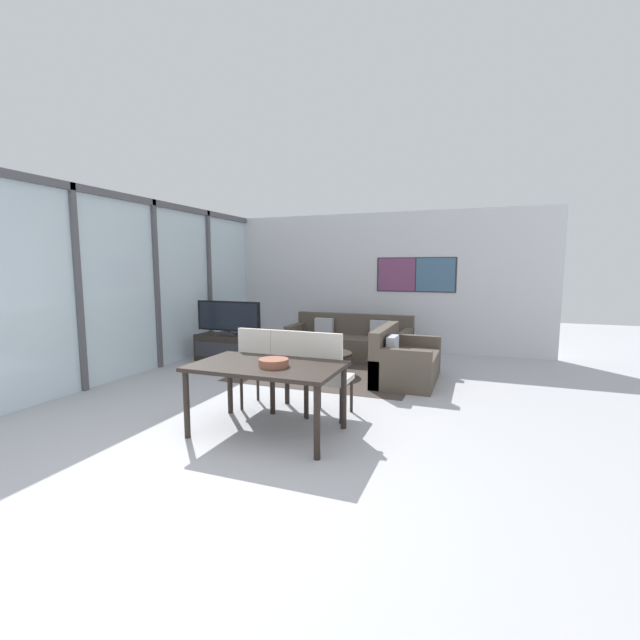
{
  "coord_description": "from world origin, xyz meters",
  "views": [
    {
      "loc": [
        2.12,
        -2.75,
        1.7
      ],
      "look_at": [
        -0.01,
        2.91,
        0.95
      ],
      "focal_mm": 24.0,
      "sensor_mm": 36.0,
      "label": 1
    }
  ],
  "objects": [
    {
      "name": "wall_back",
      "position": [
        0.03,
        5.97,
        1.4
      ],
      "size": [
        6.99,
        0.09,
        2.8
      ],
      "color": "silver",
      "rests_on": "ground_plane"
    },
    {
      "name": "fruit_bowl",
      "position": [
        0.23,
        0.96,
        0.77
      ],
      "size": [
        0.3,
        0.3,
        0.08
      ],
      "color": "#995642",
      "rests_on": "dining_table"
    },
    {
      "name": "television",
      "position": [
        -2.12,
        3.82,
        0.79
      ],
      "size": [
        1.28,
        0.2,
        0.61
      ],
      "color": "#2D2D33",
      "rests_on": "tv_console"
    },
    {
      "name": "window_wall_left",
      "position": [
        -2.99,
        2.99,
        1.53
      ],
      "size": [
        0.07,
        5.97,
        2.8
      ],
      "color": "silver",
      "rests_on": "ground_plane"
    },
    {
      "name": "dining_table",
      "position": [
        0.12,
        1.02,
        0.65
      ],
      "size": [
        1.51,
        0.91,
        0.72
      ],
      "color": "black",
      "rests_on": "ground_plane"
    },
    {
      "name": "dining_chair_centre",
      "position": [
        0.12,
        1.66,
        0.54
      ],
      "size": [
        0.46,
        0.46,
        0.99
      ],
      "color": "beige",
      "rests_on": "ground_plane"
    },
    {
      "name": "tv_console",
      "position": [
        -2.12,
        3.81,
        0.24
      ],
      "size": [
        1.21,
        0.49,
        0.48
      ],
      "color": "black",
      "rests_on": "ground_plane"
    },
    {
      "name": "dining_chair_right",
      "position": [
        0.55,
        1.65,
        0.54
      ],
      "size": [
        0.46,
        0.46,
        0.99
      ],
      "color": "beige",
      "rests_on": "ground_plane"
    },
    {
      "name": "coffee_table",
      "position": [
        -0.15,
        3.55,
        0.26
      ],
      "size": [
        0.82,
        0.82,
        0.35
      ],
      "color": "black",
      "rests_on": "ground_plane"
    },
    {
      "name": "ground_plane",
      "position": [
        0.0,
        0.0,
        0.0
      ],
      "size": [
        24.0,
        24.0,
        0.0
      ],
      "primitive_type": "plane",
      "color": "#B2B2B7"
    },
    {
      "name": "area_rug",
      "position": [
        -0.15,
        3.55,
        0.0
      ],
      "size": [
        2.77,
        1.97,
        0.01
      ],
      "color": "#473D38",
      "rests_on": "ground_plane"
    },
    {
      "name": "dining_chair_left",
      "position": [
        -0.3,
        1.66,
        0.54
      ],
      "size": [
        0.46,
        0.46,
        0.99
      ],
      "color": "beige",
      "rests_on": "ground_plane"
    },
    {
      "name": "sofa_side",
      "position": [
        1.06,
        3.57,
        0.27
      ],
      "size": [
        0.85,
        1.43,
        0.81
      ],
      "rotation": [
        0.0,
        0.0,
        1.57
      ],
      "color": "#51473D",
      "rests_on": "ground_plane"
    },
    {
      "name": "sofa_main",
      "position": [
        -0.15,
        4.88,
        0.27
      ],
      "size": [
        2.28,
        0.85,
        0.81
      ],
      "color": "#51473D",
      "rests_on": "ground_plane"
    }
  ]
}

